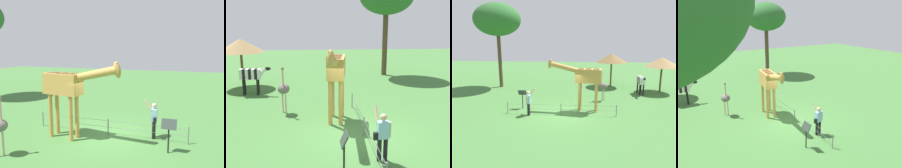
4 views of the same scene
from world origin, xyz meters
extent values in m
plane|color=#427538|center=(0.00, 0.00, 0.00)|extent=(60.00, 60.00, 0.00)
cylinder|color=#C69347|center=(-1.16, -0.63, 0.98)|extent=(0.18, 0.18, 1.95)
cylinder|color=#C69347|center=(-1.22, -1.06, 0.98)|extent=(0.18, 0.18, 1.95)
cylinder|color=#C69347|center=(-2.24, -0.46, 0.98)|extent=(0.18, 0.18, 1.95)
cylinder|color=#C69347|center=(-2.31, -0.90, 0.98)|extent=(0.18, 0.18, 1.95)
cube|color=#C69347|center=(-1.73, -0.76, 2.40)|extent=(1.79, 0.95, 0.90)
cube|color=brown|center=(-1.24, -0.84, 2.86)|extent=(0.42, 0.49, 0.02)
cube|color=brown|center=(-1.73, -0.76, 2.86)|extent=(0.42, 0.49, 0.02)
cube|color=brown|center=(-2.23, -0.69, 2.86)|extent=(0.42, 0.49, 0.02)
cylinder|color=#C69347|center=(-0.15, -1.00, 2.90)|extent=(2.11, 0.63, 0.76)
ellipsoid|color=#C69347|center=(0.85, -1.15, 3.12)|extent=(0.45, 0.32, 0.69)
cylinder|color=brown|center=(0.85, -1.09, 3.30)|extent=(0.05, 0.05, 0.14)
cylinder|color=brown|center=(0.85, -1.21, 3.30)|extent=(0.05, 0.05, 0.14)
cylinder|color=black|center=(2.05, 0.31, 0.39)|extent=(0.14, 0.14, 0.78)
cylinder|color=black|center=(2.04, 0.51, 0.39)|extent=(0.14, 0.14, 0.78)
cube|color=#8CBFE0|center=(2.05, 0.41, 1.06)|extent=(0.26, 0.37, 0.55)
sphere|color=#D8AD8C|center=(2.05, 0.41, 1.47)|extent=(0.22, 0.22, 0.22)
cylinder|color=#D8AD8C|center=(1.80, 0.23, 1.51)|extent=(0.38, 0.10, 0.50)
cylinder|color=#D8AD8C|center=(2.03, 0.63, 1.05)|extent=(0.08, 0.08, 0.50)
cube|color=black|center=(2.11, 0.19, 0.88)|extent=(0.13, 0.21, 0.24)
cylinder|color=#CC9E93|center=(-2.90, -3.10, 0.45)|extent=(0.07, 0.07, 0.90)
cylinder|color=#CC9E93|center=(-2.83, -3.18, 1.73)|extent=(0.08, 0.08, 0.80)
sphere|color=#66605B|center=(-2.83, -3.18, 2.18)|extent=(0.14, 0.14, 0.14)
cylinder|color=black|center=(2.80, -0.90, 0.47)|extent=(0.06, 0.06, 0.95)
cube|color=#333D38|center=(2.80, -0.90, 1.13)|extent=(0.56, 0.21, 0.38)
cylinder|color=slate|center=(-3.50, 0.17, 0.38)|extent=(0.05, 0.05, 0.75)
cylinder|color=slate|center=(0.00, 0.17, 0.38)|extent=(0.05, 0.05, 0.75)
cylinder|color=slate|center=(3.50, 0.17, 0.38)|extent=(0.05, 0.05, 0.75)
cube|color=slate|center=(0.00, 0.17, 0.64)|extent=(7.00, 0.01, 0.01)
cube|color=slate|center=(0.00, 0.17, 0.34)|extent=(7.00, 0.01, 0.01)
camera|label=1|loc=(3.52, -9.48, 3.97)|focal=37.60mm
camera|label=2|loc=(10.12, -1.68, 4.47)|focal=45.19mm
camera|label=3|loc=(-1.26, 12.99, 4.85)|focal=33.93mm
camera|label=4|loc=(10.93, -6.58, 6.21)|focal=36.79mm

